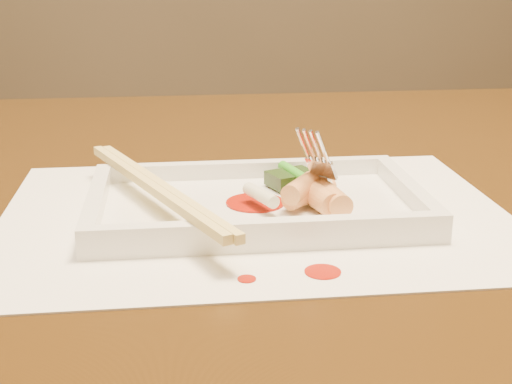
{
  "coord_description": "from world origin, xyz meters",
  "views": [
    {
      "loc": [
        -0.03,
        -0.6,
        0.95
      ],
      "look_at": [
        0.03,
        -0.07,
        0.77
      ],
      "focal_mm": 50.0,
      "sensor_mm": 36.0,
      "label": 1
    }
  ],
  "objects": [
    {
      "name": "rice_cake_0",
      "position": [
        0.07,
        -0.08,
        0.77
      ],
      "size": [
        0.05,
        0.05,
        0.02
      ],
      "primitive_type": "cylinder",
      "rotation": [
        1.57,
        0.0,
        2.29
      ],
      "color": "#F6BC73",
      "rests_on": "plate_base"
    },
    {
      "name": "plate_rim_left",
      "position": [
        -0.09,
        -0.07,
        0.77
      ],
      "size": [
        0.01,
        0.14,
        0.01
      ],
      "primitive_type": "cube",
      "color": "white",
      "rests_on": "plate_base"
    },
    {
      "name": "plate_rim_far",
      "position": [
        0.03,
        0.01,
        0.77
      ],
      "size": [
        0.26,
        0.01,
        0.01
      ],
      "primitive_type": "cube",
      "color": "white",
      "rests_on": "plate_base"
    },
    {
      "name": "chopstick_b",
      "position": [
        -0.04,
        -0.07,
        0.78
      ],
      "size": [
        0.11,
        0.23,
        0.01
      ],
      "primitive_type": "cube",
      "rotation": [
        0.0,
        0.0,
        0.41
      ],
      "color": "#E2C871",
      "rests_on": "plate_rim_near"
    },
    {
      "name": "veg_piece",
      "position": [
        0.07,
        -0.03,
        0.77
      ],
      "size": [
        0.05,
        0.04,
        0.01
      ],
      "primitive_type": "cube",
      "rotation": [
        0.0,
        0.0,
        0.39
      ],
      "color": "black",
      "rests_on": "plate_base"
    },
    {
      "name": "scallion_green",
      "position": [
        0.07,
        -0.05,
        0.77
      ],
      "size": [
        0.03,
        0.08,
        0.01
      ],
      "primitive_type": "cylinder",
      "rotation": [
        1.57,
        0.0,
        0.27
      ],
      "color": "#2A9818",
      "rests_on": "plate_base"
    },
    {
      "name": "sauce_blob_0",
      "position": [
        0.03,
        -0.07,
        0.76
      ],
      "size": [
        0.05,
        0.05,
        0.0
      ],
      "primitive_type": "cylinder",
      "color": "#A31304",
      "rests_on": "plate_base"
    },
    {
      "name": "table",
      "position": [
        0.0,
        0.0,
        0.65
      ],
      "size": [
        1.4,
        0.9,
        0.75
      ],
      "color": "black",
      "rests_on": "ground"
    },
    {
      "name": "fork",
      "position": [
        0.1,
        -0.05,
        0.83
      ],
      "size": [
        0.09,
        0.1,
        0.14
      ],
      "primitive_type": null,
      "color": "silver",
      "rests_on": "plate_base"
    },
    {
      "name": "placemat",
      "position": [
        0.03,
        -0.07,
        0.75
      ],
      "size": [
        0.4,
        0.3,
        0.0
      ],
      "primitive_type": "cube",
      "color": "white",
      "rests_on": "table"
    },
    {
      "name": "plate_base",
      "position": [
        0.03,
        -0.07,
        0.76
      ],
      "size": [
        0.26,
        0.16,
        0.01
      ],
      "primitive_type": "cube",
      "color": "white",
      "rests_on": "placemat"
    },
    {
      "name": "plate_rim_near",
      "position": [
        0.03,
        -0.14,
        0.77
      ],
      "size": [
        0.26,
        0.01,
        0.01
      ],
      "primitive_type": "cube",
      "color": "white",
      "rests_on": "plate_base"
    },
    {
      "name": "rice_cake_2",
      "position": [
        0.07,
        -0.08,
        0.78
      ],
      "size": [
        0.04,
        0.04,
        0.02
      ],
      "primitive_type": "cylinder",
      "rotation": [
        1.57,
        0.0,
        2.56
      ],
      "color": "#F6BC73",
      "rests_on": "plate_base"
    },
    {
      "name": "scallion_white",
      "position": [
        0.03,
        -0.08,
        0.77
      ],
      "size": [
        0.02,
        0.04,
        0.01
      ],
      "primitive_type": "cylinder",
      "rotation": [
        1.57,
        0.0,
        0.4
      ],
      "color": "#EAEACC",
      "rests_on": "plate_base"
    },
    {
      "name": "chopstick_a",
      "position": [
        -0.05,
        -0.07,
        0.78
      ],
      "size": [
        0.11,
        0.23,
        0.01
      ],
      "primitive_type": "cube",
      "rotation": [
        0.0,
        0.0,
        0.41
      ],
      "color": "#E2C871",
      "rests_on": "plate_rim_near"
    },
    {
      "name": "rice_cake_3",
      "position": [
        0.08,
        -0.09,
        0.77
      ],
      "size": [
        0.03,
        0.05,
        0.02
      ],
      "primitive_type": "cylinder",
      "rotation": [
        1.57,
        0.0,
        0.28
      ],
      "color": "#F6BC73",
      "rests_on": "plate_base"
    },
    {
      "name": "plate_rim_right",
      "position": [
        0.16,
        -0.07,
        0.77
      ],
      "size": [
        0.01,
        0.14,
        0.01
      ],
      "primitive_type": "cube",
      "color": "white",
      "rests_on": "plate_base"
    },
    {
      "name": "rice_cake_1",
      "position": [
        0.09,
        -0.09,
        0.77
      ],
      "size": [
        0.02,
        0.05,
        0.02
      ],
      "primitive_type": "cylinder",
      "rotation": [
        1.57,
        0.0,
        0.14
      ],
      "color": "#F6BC73",
      "rests_on": "plate_base"
    },
    {
      "name": "sauce_splatter_a",
      "position": [
        0.06,
        -0.18,
        0.75
      ],
      "size": [
        0.02,
        0.02,
        0.0
      ],
      "primitive_type": "cylinder",
      "color": "#A31304",
      "rests_on": "placemat"
    },
    {
      "name": "sauce_splatter_b",
      "position": [
        0.01,
        -0.19,
        0.75
      ],
      "size": [
        0.01,
        0.01,
        0.0
      ],
      "primitive_type": "cylinder",
      "color": "#A31304",
      "rests_on": "placemat"
    }
  ]
}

